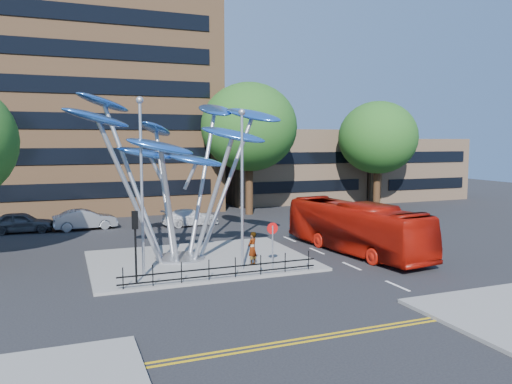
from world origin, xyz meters
name	(u,v)px	position (x,y,z in m)	size (l,w,h in m)	color
ground	(254,289)	(0.00, 0.00, 0.00)	(120.00, 120.00, 0.00)	black
traffic_island	(200,260)	(-1.00, 6.00, 0.07)	(12.00, 9.00, 0.15)	slate
double_yellow_near	(315,336)	(0.00, -6.00, 0.01)	(40.00, 0.12, 0.01)	gold
double_yellow_far	(320,339)	(0.00, -6.30, 0.01)	(40.00, 0.12, 0.01)	gold
brick_tower	(80,57)	(-6.00, 32.00, 15.00)	(25.00, 15.00, 30.00)	#8B603C
low_building_near	(291,166)	(16.00, 30.00, 4.00)	(15.00, 8.00, 8.00)	tan
low_building_far	(404,168)	(30.00, 28.00, 3.50)	(12.00, 8.00, 7.00)	tan
tree_right	(249,127)	(8.00, 22.00, 8.04)	(8.80, 8.80, 12.11)	black
tree_far	(378,138)	(22.00, 22.00, 7.11)	(8.00, 8.00, 10.81)	black
leaf_sculpture	(176,140)	(-2.07, 6.68, 6.87)	(12.72, 9.54, 9.51)	#9EA0A5
street_lamp_left	(141,171)	(-4.50, 3.50, 5.36)	(0.36, 0.36, 8.80)	#9EA0A5
street_lamp_right	(242,175)	(0.50, 3.00, 5.09)	(0.36, 0.36, 8.30)	#9EA0A5
traffic_light_island	(135,231)	(-5.00, 2.50, 2.61)	(0.28, 0.18, 3.42)	black
no_entry_sign_island	(272,238)	(2.00, 2.52, 1.82)	(0.60, 0.10, 2.45)	#9EA0A5
pedestrian_railing_front	(222,271)	(-1.00, 1.70, 0.55)	(10.00, 0.06, 1.00)	black
red_bus	(355,227)	(8.50, 4.82, 1.55)	(2.61, 11.15, 3.11)	#981107
pedestrian	(252,248)	(1.33, 3.72, 1.05)	(0.66, 0.43, 1.80)	gray
parked_car_left	(21,222)	(-11.06, 19.50, 0.78)	(1.84, 4.58, 1.56)	#45474E
parked_car_mid	(85,219)	(-6.56, 19.19, 0.78)	(1.64, 4.71, 1.55)	#97999E
parked_car_right	(191,217)	(1.46, 18.00, 0.66)	(1.86, 4.57, 1.33)	silver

